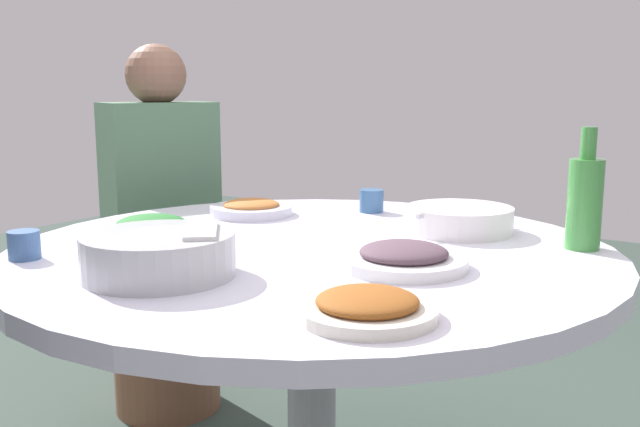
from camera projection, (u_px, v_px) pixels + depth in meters
name	position (u px, v px, depth m)	size (l,w,h in m)	color
round_dining_table	(311.00, 282.00, 1.53)	(1.29, 1.29, 0.73)	#99999E
rice_bowl	(159.00, 254.00, 1.27)	(0.27, 0.27, 0.09)	#B2B5BA
soup_bowl	(459.00, 220.00, 1.65)	(0.25, 0.26, 0.06)	white
dish_tofu_braise	(251.00, 208.00, 1.88)	(0.22, 0.22, 0.04)	silver
dish_eggplant	(404.00, 258.00, 1.33)	(0.24, 0.24, 0.05)	white
dish_greens	(151.00, 227.00, 1.61)	(0.20, 0.20, 0.05)	silver
dish_stirfry	(367.00, 307.00, 1.04)	(0.21, 0.21, 0.04)	silver
green_bottle	(585.00, 200.00, 1.47)	(0.07, 0.07, 0.26)	#409040
tea_cup_near	(24.00, 245.00, 1.39)	(0.06, 0.06, 0.06)	#395B8D
tea_cup_far	(372.00, 201.00, 1.92)	(0.07, 0.07, 0.06)	#355C8C
stool_for_diner_right	(167.00, 344.00, 2.37)	(0.35, 0.35, 0.44)	brown
diner_right	(160.00, 184.00, 2.27)	(0.44, 0.43, 0.76)	#2D333D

